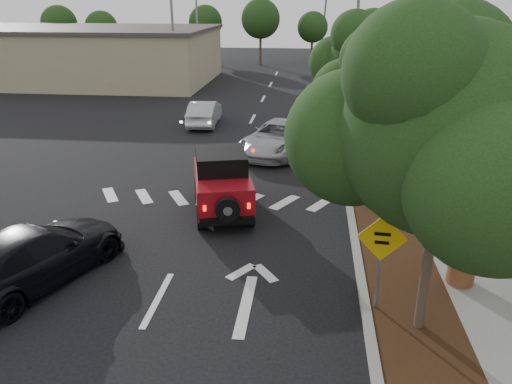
# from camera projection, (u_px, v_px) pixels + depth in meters

# --- Properties ---
(ground) EXTENTS (120.00, 120.00, 0.00)m
(ground) POSITION_uv_depth(u_px,v_px,m) (158.00, 299.00, 11.20)
(ground) COLOR black
(ground) RESTS_ON ground
(curb) EXTENTS (0.20, 70.00, 0.15)m
(curb) POSITION_uv_depth(u_px,v_px,m) (341.00, 151.00, 21.80)
(curb) COLOR #9E9B93
(curb) RESTS_ON ground
(planting_strip) EXTENTS (1.80, 70.00, 0.12)m
(planting_strip) POSITION_uv_depth(u_px,v_px,m) (364.00, 152.00, 21.70)
(planting_strip) COLOR black
(planting_strip) RESTS_ON ground
(sidewalk) EXTENTS (2.00, 70.00, 0.12)m
(sidewalk) POSITION_uv_depth(u_px,v_px,m) (408.00, 153.00, 21.50)
(sidewalk) COLOR gray
(sidewalk) RESTS_ON ground
(hedge) EXTENTS (0.80, 70.00, 0.80)m
(hedge) POSITION_uv_depth(u_px,v_px,m) (443.00, 147.00, 21.23)
(hedge) COLOR black
(hedge) RESTS_ON ground
(commercial_building) EXTENTS (22.00, 12.00, 4.00)m
(commercial_building) POSITION_uv_depth(u_px,v_px,m) (72.00, 55.00, 39.91)
(commercial_building) COLOR #9B8E6B
(commercial_building) RESTS_ON ground
(transmission_tower) EXTENTS (7.00, 4.00, 28.00)m
(transmission_tower) POSITION_uv_depth(u_px,v_px,m) (339.00, 59.00, 55.00)
(transmission_tower) COLOR slate
(transmission_tower) RESTS_ON ground
(street_tree_near) EXTENTS (3.80, 3.80, 5.92)m
(street_tree_near) POSITION_uv_depth(u_px,v_px,m) (418.00, 331.00, 10.15)
(street_tree_near) COLOR black
(street_tree_near) RESTS_ON ground
(street_tree_mid) EXTENTS (3.20, 3.20, 5.32)m
(street_tree_mid) POSITION_uv_depth(u_px,v_px,m) (378.00, 201.00, 16.63)
(street_tree_mid) COLOR black
(street_tree_mid) RESTS_ON ground
(street_tree_far) EXTENTS (3.40, 3.40, 5.62)m
(street_tree_far) POSITION_uv_depth(u_px,v_px,m) (362.00, 147.00, 22.65)
(street_tree_far) COLOR black
(street_tree_far) RESTS_ON ground
(light_pole_a) EXTENTS (2.00, 0.22, 9.00)m
(light_pole_a) POSITION_uv_depth(u_px,v_px,m) (176.00, 92.00, 35.95)
(light_pole_a) COLOR slate
(light_pole_a) RESTS_ON ground
(light_pole_b) EXTENTS (2.00, 0.22, 9.00)m
(light_pole_b) POSITION_uv_depth(u_px,v_px,m) (199.00, 69.00, 47.16)
(light_pole_b) COLOR slate
(light_pole_b) RESTS_ON ground
(red_jeep) EXTENTS (2.43, 3.87, 1.90)m
(red_jeep) POSITION_uv_depth(u_px,v_px,m) (222.00, 181.00, 15.62)
(red_jeep) COLOR black
(red_jeep) RESTS_ON ground
(silver_suv_ahead) EXTENTS (3.61, 5.39, 1.37)m
(silver_suv_ahead) POSITION_uv_depth(u_px,v_px,m) (279.00, 138.00, 21.50)
(silver_suv_ahead) COLOR #ADB0B5
(silver_suv_ahead) RESTS_ON ground
(black_suv_oncoming) EXTENTS (3.53, 5.21, 1.40)m
(black_suv_oncoming) POSITION_uv_depth(u_px,v_px,m) (32.00, 255.00, 11.67)
(black_suv_oncoming) COLOR black
(black_suv_oncoming) RESTS_ON ground
(silver_sedan_oncoming) EXTENTS (1.57, 3.98, 1.29)m
(silver_sedan_oncoming) POSITION_uv_depth(u_px,v_px,m) (205.00, 113.00, 26.34)
(silver_sedan_oncoming) COLOR #AEB2B6
(silver_sedan_oncoming) RESTS_ON ground
(parked_suv) EXTENTS (4.81, 2.61, 1.55)m
(parked_suv) POSITION_uv_depth(u_px,v_px,m) (133.00, 78.00, 36.72)
(parked_suv) COLOR #A6AAAE
(parked_suv) RESTS_ON ground
(speed_hump_sign) EXTENTS (1.02, 0.12, 2.18)m
(speed_hump_sign) POSITION_uv_depth(u_px,v_px,m) (381.00, 250.00, 10.21)
(speed_hump_sign) COLOR slate
(speed_hump_sign) RESTS_ON ground
(terracotta_planter) EXTENTS (0.77, 0.77, 1.34)m
(terracotta_planter) POSITION_uv_depth(u_px,v_px,m) (464.00, 252.00, 11.36)
(terracotta_planter) COLOR brown
(terracotta_planter) RESTS_ON ground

